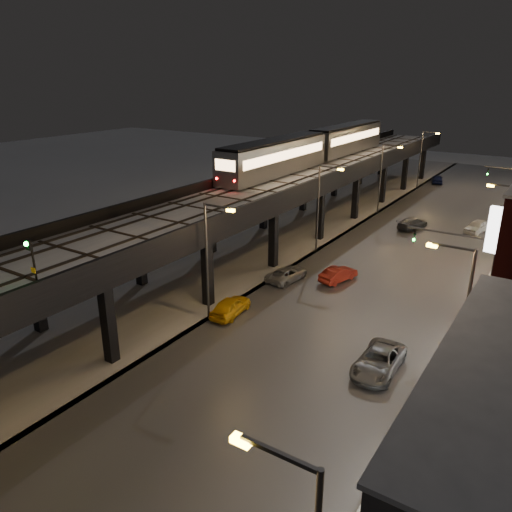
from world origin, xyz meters
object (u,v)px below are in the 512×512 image
Objects in this scene: car_mid_dark at (412,224)px; car_onc_dark at (378,362)px; rail_signal at (31,256)px; car_mid_silver at (287,274)px; car_onc_red at (477,227)px; car_far_white at (437,179)px; car_near_white at (338,275)px; car_taxi at (230,307)px; subway_train at (315,146)px; sign_citgo at (507,261)px.

car_onc_dark reaches higher than car_mid_dark.
rail_signal is 45.21m from car_mid_dark.
car_mid_silver is (2.69, 22.10, -8.05)m from rail_signal.
car_mid_silver is 26.94m from car_onc_red.
car_near_white is at bearing 79.09° from car_far_white.
car_taxi reaches higher than car_onc_dark.
car_onc_red reaches higher than car_far_white.
car_near_white is (6.57, 24.47, -8.02)m from rail_signal.
car_onc_red is (11.39, 24.41, 0.09)m from car_mid_silver.
car_mid_silver is 50.08m from car_far_white.
subway_train is 25.97m from car_mid_silver.
sign_citgo is at bearing 158.13° from car_mid_silver.
car_mid_silver is at bearing -98.11° from car_taxi.
car_far_white is 0.37× the size of sign_citgo.
car_onc_dark is 0.45× the size of sign_citgo.
car_onc_dark is at bearing 85.85° from car_far_white.
subway_train reaches higher than car_onc_dark.
car_onc_red is (14.08, 46.52, -7.96)m from rail_signal.
rail_signal is at bearing -148.68° from sign_citgo.
car_onc_red is at bearing 100.86° from sign_citgo.
car_mid_silver is at bearing 91.42° from car_mid_dark.
car_near_white is 0.35× the size of sign_citgo.
car_mid_silver is 0.95× the size of car_mid_dark.
car_onc_dark is at bearing -57.13° from subway_train.
car_mid_silver is at bearing 83.05° from rail_signal.
sign_citgo reaches higher than car_taxi.
car_mid_dark is (7.36, 43.88, -7.99)m from rail_signal.
car_far_white is at bearing -96.82° from car_taxi.
car_mid_dark is (13.76, -1.22, -7.86)m from subway_train.
car_onc_red is 0.37× the size of sign_citgo.
car_onc_red is at bearing -108.76° from car_mid_silver.
car_taxi is 8.22m from car_mid_silver.
rail_signal is 23.68m from car_mid_silver.
car_mid_dark is 28.61m from car_far_white.
car_far_white is at bearing 87.53° from rail_signal.
car_taxi is at bearing 74.25° from car_far_white.
rail_signal is at bearing 72.47° from car_far_white.
car_far_white is at bearing -84.23° from car_mid_silver.
car_onc_dark is at bearing 167.93° from car_taxi.
car_mid_dark is at bearing 83.48° from car_far_white.
car_onc_red is at bearing 98.09° from car_far_white.
car_onc_dark is at bearing 40.86° from rail_signal.
car_taxi is 0.37× the size of sign_citgo.
subway_train is at bearing -80.37° from car_taxi.
sign_citgo is (17.49, -59.64, 7.95)m from car_far_white.
car_mid_dark is (0.79, 19.42, 0.03)m from car_near_white.
rail_signal is 0.69× the size of car_taxi.
car_mid_silver is 1.07× the size of car_onc_red.
car_mid_dark is at bearing 80.48° from rail_signal.
car_mid_silver is 15.21m from car_onc_dark.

